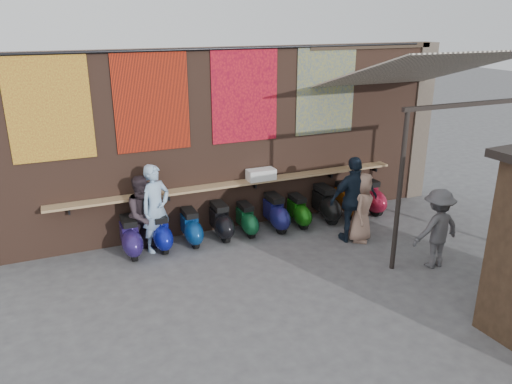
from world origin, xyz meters
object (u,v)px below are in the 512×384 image
scooter_stool_1 (161,233)px  shopper_navy (354,200)px  shelf_box (261,175)px  diner_left (156,208)px  scooter_stool_8 (347,201)px  scooter_stool_0 (130,237)px  scooter_stool_9 (370,196)px  scooter_stool_2 (191,228)px  scooter_stool_4 (246,220)px  scooter_stool_5 (275,213)px  scooter_stool_3 (221,221)px  shopper_grey (437,228)px  scooter_stool_6 (298,211)px  shopper_tan (361,207)px  scooter_stool_7 (325,204)px  diner_right (144,215)px

scooter_stool_1 → shopper_navy: (3.90, -1.19, 0.56)m
shelf_box → diner_left: size_ratio=0.35×
scooter_stool_8 → scooter_stool_0: bearing=-179.5°
scooter_stool_9 → diner_left: bearing=-179.9°
scooter_stool_2 → scooter_stool_4: size_ratio=1.07×
scooter_stool_1 → scooter_stool_5: size_ratio=0.93×
scooter_stool_3 → diner_left: (-1.40, -0.03, 0.53)m
scooter_stool_9 → shopper_grey: 2.89m
scooter_stool_6 → diner_left: size_ratio=0.41×
scooter_stool_5 → scooter_stool_0: bearing=-179.5°
scooter_stool_1 → scooter_stool_8: 4.55m
shopper_tan → shelf_box: bearing=89.9°
scooter_stool_2 → scooter_stool_8: (3.90, 0.00, 0.03)m
scooter_stool_1 → scooter_stool_7: scooter_stool_7 is taller
scooter_stool_3 → shopper_grey: bearing=-40.2°
scooter_stool_1 → scooter_stool_5: bearing=-0.2°
scooter_stool_5 → shopper_navy: shopper_navy is taller
scooter_stool_0 → scooter_stool_7: scooter_stool_7 is taller
scooter_stool_8 → diner_right: (-4.87, -0.00, 0.41)m
scooter_stool_4 → diner_right: 2.29m
scooter_stool_4 → diner_left: bearing=179.8°
scooter_stool_5 → shopper_navy: bearing=-42.7°
scooter_stool_1 → scooter_stool_9: scooter_stool_9 is taller
shopper_navy → shopper_tan: (0.16, -0.07, -0.17)m
scooter_stool_2 → scooter_stool_9: (4.55, 0.01, 0.05)m
scooter_stool_1 → scooter_stool_7: (3.93, -0.01, 0.04)m
scooter_stool_9 → diner_right: bearing=-179.9°
diner_right → scooter_stool_1: bearing=-23.5°
shelf_box → scooter_stool_4: (-0.49, -0.31, -0.90)m
shopper_navy → shopper_tan: bearing=159.7°
scooter_stool_3 → scooter_stool_5: 1.30m
scooter_stool_0 → scooter_stool_4: scooter_stool_0 is taller
scooter_stool_6 → scooter_stool_9: 2.00m
diner_left → shopper_navy: bearing=-41.2°
diner_right → shopper_navy: bearing=-38.2°
diner_right → scooter_stool_5: bearing=-22.7°
shopper_grey → shopper_navy: bearing=-65.3°
scooter_stool_3 → diner_left: bearing=-178.9°
scooter_stool_1 → scooter_stool_4: scooter_stool_1 is taller
scooter_stool_5 → scooter_stool_2: bearing=179.5°
shelf_box → diner_left: bearing=-173.1°
shelf_box → scooter_stool_3: 1.40m
scooter_stool_7 → shopper_navy: (-0.04, -1.18, 0.52)m
scooter_stool_7 → scooter_stool_4: bearing=179.8°
scooter_stool_8 → shopper_tan: size_ratio=0.56×
scooter_stool_0 → shopper_navy: size_ratio=0.45×
shelf_box → shopper_navy: bearing=-45.0°
shelf_box → scooter_stool_2: shelf_box is taller
shelf_box → shopper_grey: shopper_grey is taller
scooter_stool_3 → shopper_navy: 2.89m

